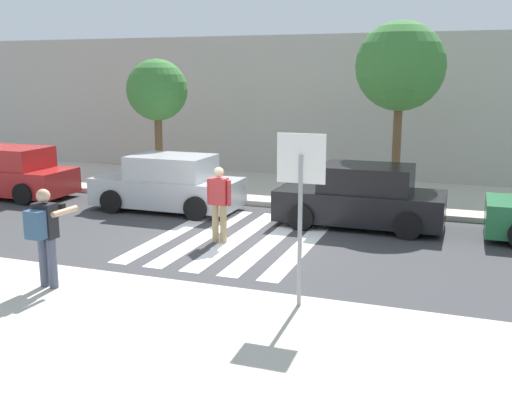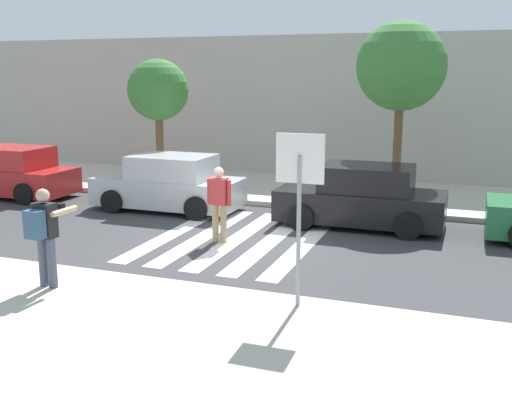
# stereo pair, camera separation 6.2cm
# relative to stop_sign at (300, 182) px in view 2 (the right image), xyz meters

# --- Properties ---
(ground_plane) EXTENTS (120.00, 120.00, 0.00)m
(ground_plane) POSITION_rel_stop_sign_xyz_m (-2.55, 3.60, -2.14)
(ground_plane) COLOR #38383A
(sidewalk_near) EXTENTS (60.00, 6.00, 0.14)m
(sidewalk_near) POSITION_rel_stop_sign_xyz_m (-2.55, -2.60, -2.07)
(sidewalk_near) COLOR beige
(sidewalk_near) RESTS_ON ground
(sidewalk_far) EXTENTS (60.00, 4.80, 0.14)m
(sidewalk_far) POSITION_rel_stop_sign_xyz_m (-2.55, 9.60, -2.07)
(sidewalk_far) COLOR beige
(sidewalk_far) RESTS_ON ground
(building_facade_far) EXTENTS (56.00, 4.00, 5.09)m
(building_facade_far) POSITION_rel_stop_sign_xyz_m (-2.55, 14.00, 0.41)
(building_facade_far) COLOR #ADA89E
(building_facade_far) RESTS_ON ground
(crosswalk_stripe_0) EXTENTS (0.44, 5.20, 0.01)m
(crosswalk_stripe_0) POSITION_rel_stop_sign_xyz_m (-4.15, 3.80, -2.13)
(crosswalk_stripe_0) COLOR silver
(crosswalk_stripe_0) RESTS_ON ground
(crosswalk_stripe_1) EXTENTS (0.44, 5.20, 0.01)m
(crosswalk_stripe_1) POSITION_rel_stop_sign_xyz_m (-3.35, 3.80, -2.13)
(crosswalk_stripe_1) COLOR silver
(crosswalk_stripe_1) RESTS_ON ground
(crosswalk_stripe_2) EXTENTS (0.44, 5.20, 0.01)m
(crosswalk_stripe_2) POSITION_rel_stop_sign_xyz_m (-2.55, 3.80, -2.13)
(crosswalk_stripe_2) COLOR silver
(crosswalk_stripe_2) RESTS_ON ground
(crosswalk_stripe_3) EXTENTS (0.44, 5.20, 0.01)m
(crosswalk_stripe_3) POSITION_rel_stop_sign_xyz_m (-1.75, 3.80, -2.13)
(crosswalk_stripe_3) COLOR silver
(crosswalk_stripe_3) RESTS_ON ground
(crosswalk_stripe_4) EXTENTS (0.44, 5.20, 0.01)m
(crosswalk_stripe_4) POSITION_rel_stop_sign_xyz_m (-0.95, 3.80, -2.13)
(crosswalk_stripe_4) COLOR silver
(crosswalk_stripe_4) RESTS_ON ground
(stop_sign) EXTENTS (0.76, 0.08, 2.74)m
(stop_sign) POSITION_rel_stop_sign_xyz_m (0.00, 0.00, 0.00)
(stop_sign) COLOR gray
(stop_sign) RESTS_ON sidewalk_near
(photographer_with_backpack) EXTENTS (0.62, 0.87, 1.72)m
(photographer_with_backpack) POSITION_rel_stop_sign_xyz_m (-4.29, -0.69, -0.97)
(photographer_with_backpack) COLOR #474C60
(photographer_with_backpack) RESTS_ON sidewalk_near
(pedestrian_crossing) EXTENTS (0.58, 0.25, 1.72)m
(pedestrian_crossing) POSITION_rel_stop_sign_xyz_m (-2.81, 3.35, -1.16)
(pedestrian_crossing) COLOR tan
(pedestrian_crossing) RESTS_ON ground
(parked_car_red) EXTENTS (4.10, 1.92, 1.55)m
(parked_car_red) POSITION_rel_stop_sign_xyz_m (-10.96, 5.90, -1.41)
(parked_car_red) COLOR red
(parked_car_red) RESTS_ON ground
(parked_car_silver) EXTENTS (4.10, 1.92, 1.55)m
(parked_car_silver) POSITION_rel_stop_sign_xyz_m (-5.43, 5.90, -1.41)
(parked_car_silver) COLOR #B7BABF
(parked_car_silver) RESTS_ON ground
(parked_car_black) EXTENTS (4.10, 1.92, 1.55)m
(parked_car_black) POSITION_rel_stop_sign_xyz_m (-0.06, 5.90, -1.41)
(parked_car_black) COLOR black
(parked_car_black) RESTS_ON ground
(street_tree_west) EXTENTS (1.90, 1.90, 4.07)m
(street_tree_west) POSITION_rel_stop_sign_xyz_m (-6.87, 8.00, 1.08)
(street_tree_west) COLOR brown
(street_tree_west) RESTS_ON sidewalk_far
(street_tree_center) EXTENTS (2.44, 2.44, 5.04)m
(street_tree_center) POSITION_rel_stop_sign_xyz_m (0.46, 8.36, 1.79)
(street_tree_center) COLOR brown
(street_tree_center) RESTS_ON sidewalk_far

